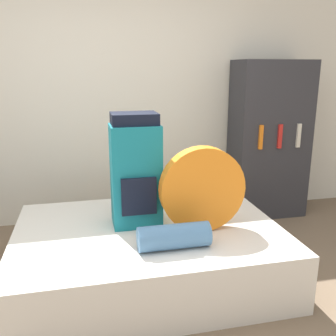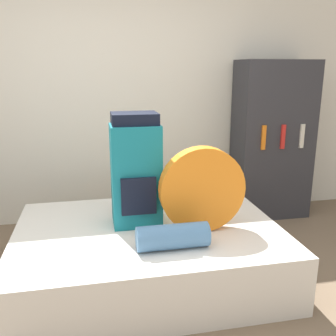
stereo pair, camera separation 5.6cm
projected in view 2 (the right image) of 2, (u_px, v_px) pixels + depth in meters
name	position (u px, v px, depth m)	size (l,w,h in m)	color
wall_back	(107.00, 96.00, 3.79)	(8.00, 0.05, 2.60)	silver
bed	(148.00, 252.00, 2.86)	(1.95, 1.39, 0.42)	silver
backpack	(136.00, 171.00, 2.78)	(0.36, 0.31, 0.84)	#14707F
tent_bag	(202.00, 189.00, 2.68)	(0.62, 0.11, 0.62)	orange
sleeping_roll	(173.00, 237.00, 2.45)	(0.48, 0.17, 0.17)	teal
bookshelf	(272.00, 140.00, 3.99)	(0.79, 0.45, 1.66)	#2D2D33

